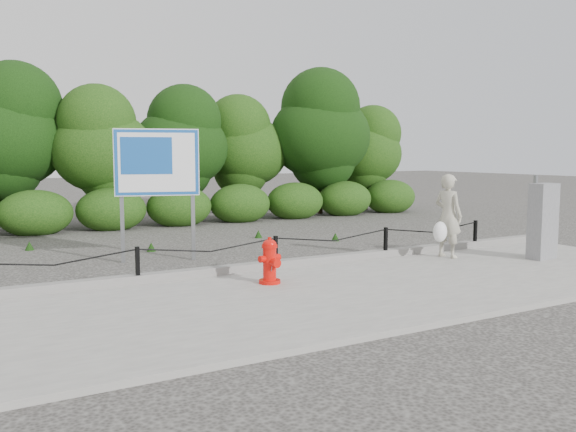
% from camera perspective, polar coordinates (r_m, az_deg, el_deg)
% --- Properties ---
extents(ground, '(90.00, 90.00, 0.00)m').
position_cam_1_polar(ground, '(10.99, -1.15, -5.39)').
color(ground, '#2D2B28').
rests_on(ground, ground).
extents(sidewalk, '(14.00, 4.00, 0.08)m').
position_cam_1_polar(sidewalk, '(9.31, 4.81, -7.24)').
color(sidewalk, gray).
rests_on(sidewalk, ground).
extents(curb, '(14.00, 0.22, 0.14)m').
position_cam_1_polar(curb, '(11.00, -1.28, -4.58)').
color(curb, slate).
rests_on(curb, sidewalk).
extents(chain_barrier, '(10.06, 0.06, 0.60)m').
position_cam_1_polar(chain_barrier, '(10.90, -1.16, -3.04)').
color(chain_barrier, black).
rests_on(chain_barrier, sidewalk).
extents(treeline, '(20.34, 3.85, 4.95)m').
position_cam_1_polar(treeline, '(19.20, -13.19, 7.08)').
color(treeline, black).
rests_on(treeline, ground).
extents(fire_hydrant, '(0.40, 0.42, 0.74)m').
position_cam_1_polar(fire_hydrant, '(9.73, -1.71, -4.27)').
color(fire_hydrant, red).
rests_on(fire_hydrant, sidewalk).
extents(pedestrian, '(0.75, 0.67, 1.66)m').
position_cam_1_polar(pedestrian, '(12.47, 14.71, -0.07)').
color(pedestrian, '#A9A490').
rests_on(pedestrian, sidewalk).
extents(utility_cabinet, '(0.59, 0.42, 1.64)m').
position_cam_1_polar(utility_cabinet, '(12.91, 22.73, -0.45)').
color(utility_cabinet, gray).
rests_on(utility_cabinet, sidewalk).
extents(advertising_sign, '(1.59, 0.54, 2.62)m').
position_cam_1_polar(advertising_sign, '(12.25, -12.18, 4.38)').
color(advertising_sign, slate).
rests_on(advertising_sign, ground).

